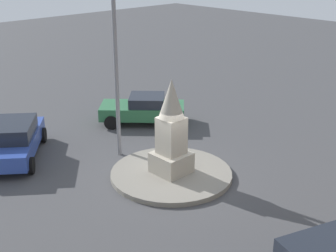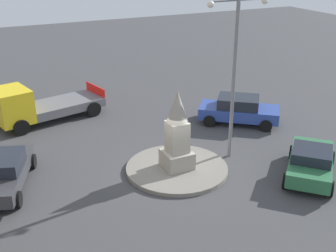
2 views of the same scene
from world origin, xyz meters
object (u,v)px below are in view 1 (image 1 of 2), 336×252
(car_green_far_side, at_px, (143,109))
(streetlamp, at_px, (115,44))
(monument, at_px, (171,132))
(car_blue_parked_left, at_px, (13,139))

(car_green_far_side, bearing_deg, streetlamp, 123.58)
(monument, height_order, car_blue_parked_left, monument)
(monument, relative_size, car_green_far_side, 0.87)
(car_green_far_side, bearing_deg, monument, 149.28)
(streetlamp, bearing_deg, monument, -176.28)
(car_blue_parked_left, bearing_deg, monument, -148.22)
(streetlamp, height_order, car_green_far_side, streetlamp)
(monument, xyz_separation_m, car_green_far_side, (4.86, -2.88, -1.05))
(monument, bearing_deg, car_blue_parked_left, 31.78)
(monument, xyz_separation_m, streetlamp, (2.82, 0.18, 2.75))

